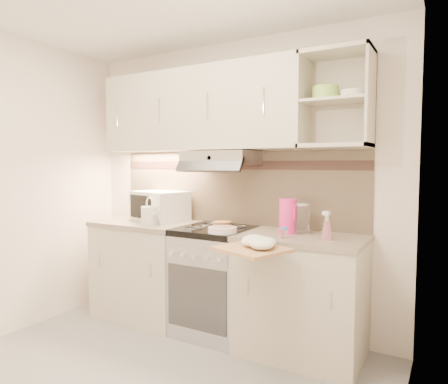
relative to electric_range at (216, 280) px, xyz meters
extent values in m
cube|color=white|center=(0.00, 0.30, 0.80)|extent=(3.00, 0.04, 2.50)
cube|color=white|center=(1.50, -1.10, 0.80)|extent=(0.04, 2.80, 2.50)
cube|color=tan|center=(0.00, 0.29, 0.77)|extent=(2.40, 0.02, 0.64)
cube|color=#37231E|center=(0.00, 0.28, 0.97)|extent=(2.40, 0.01, 0.08)
cube|color=beige|center=(-0.25, 0.13, 1.45)|extent=(1.90, 0.34, 0.70)
cube|color=beige|center=(0.95, 0.13, 1.45)|extent=(0.50, 0.34, 0.70)
cylinder|color=#91C54B|center=(0.87, 0.13, 1.50)|extent=(0.19, 0.19, 0.10)
cylinder|color=white|center=(1.07, 0.13, 1.48)|extent=(0.18, 0.18, 0.06)
cube|color=#B7B7BC|center=(0.00, 0.10, 1.03)|extent=(0.60, 0.40, 0.12)
cube|color=beige|center=(-0.75, 0.00, -0.02)|extent=(0.90, 0.60, 0.86)
cube|color=gray|center=(-0.75, 0.00, 0.43)|extent=(0.92, 0.62, 0.04)
cube|color=beige|center=(0.75, 0.00, -0.02)|extent=(0.90, 0.60, 0.86)
cube|color=gray|center=(0.75, 0.00, 0.43)|extent=(0.92, 0.62, 0.04)
cube|color=#B7B7BC|center=(0.00, 0.00, -0.03)|extent=(0.60, 0.58, 0.85)
cube|color=black|center=(0.00, 0.00, 0.42)|extent=(0.60, 0.60, 0.05)
cube|color=white|center=(-0.69, 0.12, 0.59)|extent=(0.56, 0.46, 0.27)
cube|color=black|center=(-0.69, -0.06, 0.59)|extent=(0.31, 0.09, 0.21)
cylinder|color=silver|center=(-0.59, -0.14, 0.53)|extent=(0.15, 0.15, 0.16)
cone|color=silver|center=(-0.49, -0.18, 0.55)|extent=(0.20, 0.12, 0.12)
torus|color=silver|center=(-0.59, -0.14, 0.63)|extent=(0.13, 0.07, 0.13)
cylinder|color=white|center=(0.17, -0.18, 0.46)|extent=(0.22, 0.22, 0.01)
cylinder|color=white|center=(0.17, -0.18, 0.47)|extent=(0.22, 0.22, 0.01)
cylinder|color=white|center=(0.17, -0.18, 0.48)|extent=(0.22, 0.22, 0.01)
cube|color=silver|center=(0.17, -0.18, 0.49)|extent=(0.14, 0.05, 0.01)
cylinder|color=#B16840|center=(0.01, 0.10, 0.47)|extent=(0.16, 0.16, 0.04)
cylinder|color=#F32281|center=(0.62, 0.05, 0.58)|extent=(0.13, 0.13, 0.27)
cube|color=#F32281|center=(0.68, 0.03, 0.62)|extent=(0.02, 0.04, 0.11)
cylinder|color=white|center=(0.71, 0.09, 0.56)|extent=(0.12, 0.12, 0.22)
cylinder|color=#B7B7BC|center=(0.71, 0.09, 0.68)|extent=(0.12, 0.12, 0.02)
cylinder|color=silver|center=(0.67, -0.15, 0.48)|extent=(0.05, 0.05, 0.06)
cylinder|color=#2574BD|center=(0.67, -0.15, 0.52)|extent=(0.05, 0.05, 0.02)
cone|color=#FF9DB6|center=(0.95, -0.07, 0.52)|extent=(0.08, 0.08, 0.13)
cube|color=tan|center=(0.58, -0.50, 0.42)|extent=(0.52, 0.49, 0.02)
camera|label=1|loc=(1.71, -2.83, 0.98)|focal=32.00mm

